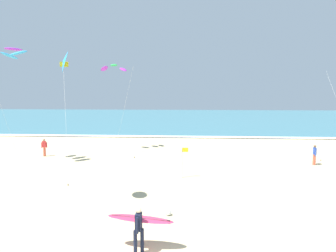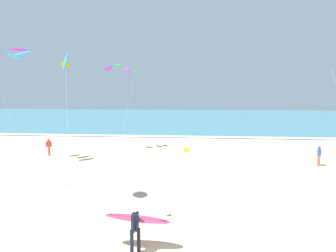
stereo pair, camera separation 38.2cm
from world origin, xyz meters
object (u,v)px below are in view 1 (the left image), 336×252
Objects in this scene: kite_arc_violet_far at (14,53)px; lifeguard_flag at (183,159)px; kite_arc_emerald_mid at (114,68)px; kite_delta_cobalt_high at (64,62)px; beach_ball at (168,212)px; surfer_lead at (140,223)px; bystander_red_top at (44,147)px; bystander_blue_top at (314,155)px.

kite_arc_violet_far is 4.36× the size of lifeguard_flag.
kite_arc_emerald_mid reaches higher than kite_delta_cobalt_high.
kite_delta_cobalt_high is 27.56× the size of beach_ball.
beach_ball is at bearing 75.40° from surfer_lead.
kite_arc_emerald_mid is 5.31× the size of bystander_red_top.
bystander_blue_top is 15.08m from beach_ball.
kite_arc_violet_far is 24.94m from bystander_blue_top.
kite_arc_emerald_mid is 5.31× the size of bystander_blue_top.
surfer_lead is 0.29× the size of kite_arc_emerald_mid.
kite_delta_cobalt_high reaches higher than surfer_lead.
kite_arc_violet_far is 32.72× the size of beach_ball.
beach_ball is (5.08, -0.90, -7.00)m from kite_delta_cobalt_high.
bystander_red_top is at bearing 175.89° from bystander_blue_top.
kite_arc_emerald_mid is 1.09× the size of kite_delta_cobalt_high.
kite_arc_violet_far is (-11.92, 12.57, 7.72)m from surfer_lead.
kite_delta_cobalt_high is at bearing 136.68° from surfer_lead.
kite_arc_emerald_mid is 9.82m from bystander_red_top.
surfer_lead is at bearing -130.81° from bystander_blue_top.
surfer_lead is 3.36m from beach_ball.
bystander_blue_top is 11.18m from lifeguard_flag.
kite_delta_cobalt_high reaches higher than beach_ball.
bystander_blue_top is at bearing 22.31° from lifeguard_flag.
bystander_blue_top is (17.23, -5.11, -7.27)m from kite_arc_emerald_mid.
surfer_lead reaches higher than bystander_blue_top.
kite_delta_cobalt_high is 19.64m from bystander_blue_top.
surfer_lead is 1.55× the size of bystander_red_top.
lifeguard_flag is (12.51, -5.88, 0.45)m from bystander_red_top.
bystander_red_top is (-11.15, 15.19, -0.24)m from surfer_lead.
kite_delta_cobalt_high is 4.85× the size of bystander_red_top.
beach_ball is (0.82, 3.13, -0.91)m from surfer_lead.
surfer_lead is 20.70m from kite_arc_emerald_mid.
lifeguard_flag is at bearing -13.77° from kite_arc_violet_far.
kite_arc_violet_far reaches higher than kite_delta_cobalt_high.
lifeguard_flag is at bearing -157.69° from bystander_blue_top.
kite_arc_emerald_mid is at bearing 94.94° from kite_delta_cobalt_high.
kite_delta_cobalt_high is (1.27, -14.64, -0.95)m from kite_arc_emerald_mid.
lifeguard_flag is at bearing -53.56° from kite_arc_emerald_mid.
kite_arc_violet_far is 1.19× the size of kite_delta_cobalt_high.
lifeguard_flag is 6.31m from beach_ball.
kite_arc_emerald_mid is at bearing 112.23° from beach_ball.
kite_arc_violet_far reaches higher than bystander_red_top.
kite_arc_emerald_mid is 8.85m from kite_arc_violet_far.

